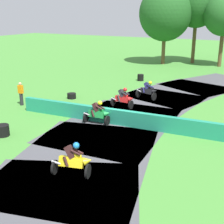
{
  "coord_description": "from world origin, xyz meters",
  "views": [
    {
      "loc": [
        7.96,
        -14.96,
        6.25
      ],
      "look_at": [
        0.11,
        -0.53,
        0.9
      ],
      "focal_mm": 49.54,
      "sensor_mm": 36.0,
      "label": 1
    }
  ],
  "objects_px": {
    "motorcycle_chase_red": "(123,98)",
    "motorcycle_fourth_yellow": "(74,160)",
    "tire_stack_mid_b": "(3,130)",
    "track_marshal": "(21,94)",
    "tire_stack_mid_a": "(72,96)",
    "tire_stack_near": "(141,78)",
    "motorcycle_trailing_green": "(98,113)",
    "motorcycle_lead_black": "(148,90)"
  },
  "relations": [
    {
      "from": "motorcycle_chase_red",
      "to": "motorcycle_fourth_yellow",
      "type": "xyz_separation_m",
      "value": [
        2.37,
        -9.15,
        -0.02
      ]
    },
    {
      "from": "tire_stack_mid_b",
      "to": "track_marshal",
      "type": "distance_m",
      "value": 5.7
    },
    {
      "from": "tire_stack_mid_a",
      "to": "motorcycle_chase_red",
      "type": "bearing_deg",
      "value": -2.58
    },
    {
      "from": "motorcycle_fourth_yellow",
      "to": "tire_stack_mid_a",
      "type": "height_order",
      "value": "motorcycle_fourth_yellow"
    },
    {
      "from": "motorcycle_chase_red",
      "to": "tire_stack_mid_b",
      "type": "distance_m",
      "value": 8.28
    },
    {
      "from": "track_marshal",
      "to": "motorcycle_fourth_yellow",
      "type": "bearing_deg",
      "value": -35.17
    },
    {
      "from": "motorcycle_chase_red",
      "to": "track_marshal",
      "type": "distance_m",
      "value": 7.13
    },
    {
      "from": "tire_stack_near",
      "to": "track_marshal",
      "type": "xyz_separation_m",
      "value": [
        -4.09,
        -11.4,
        0.52
      ]
    },
    {
      "from": "tire_stack_near",
      "to": "tire_stack_mid_b",
      "type": "relative_size",
      "value": 0.87
    },
    {
      "from": "motorcycle_trailing_green",
      "to": "tire_stack_mid_a",
      "type": "relative_size",
      "value": 2.56
    },
    {
      "from": "motorcycle_lead_black",
      "to": "motorcycle_trailing_green",
      "type": "relative_size",
      "value": 1.02
    },
    {
      "from": "motorcycle_chase_red",
      "to": "track_marshal",
      "type": "height_order",
      "value": "track_marshal"
    },
    {
      "from": "tire_stack_mid_b",
      "to": "motorcycle_fourth_yellow",
      "type": "bearing_deg",
      "value": -15.46
    },
    {
      "from": "motorcycle_fourth_yellow",
      "to": "tire_stack_near",
      "type": "relative_size",
      "value": 2.79
    },
    {
      "from": "motorcycle_lead_black",
      "to": "tire_stack_near",
      "type": "xyz_separation_m",
      "value": [
        -3.02,
        5.61,
        -0.33
      ]
    },
    {
      "from": "motorcycle_fourth_yellow",
      "to": "tire_stack_mid_b",
      "type": "xyz_separation_m",
      "value": [
        -5.67,
        1.57,
        -0.33
      ]
    },
    {
      "from": "tire_stack_mid_a",
      "to": "tire_stack_near",
      "type": "bearing_deg",
      "value": 76.2
    },
    {
      "from": "motorcycle_trailing_green",
      "to": "motorcycle_lead_black",
      "type": "bearing_deg",
      "value": 86.05
    },
    {
      "from": "motorcycle_trailing_green",
      "to": "track_marshal",
      "type": "height_order",
      "value": "track_marshal"
    },
    {
      "from": "tire_stack_near",
      "to": "track_marshal",
      "type": "height_order",
      "value": "track_marshal"
    },
    {
      "from": "motorcycle_chase_red",
      "to": "tire_stack_mid_b",
      "type": "height_order",
      "value": "motorcycle_chase_red"
    },
    {
      "from": "motorcycle_lead_black",
      "to": "motorcycle_trailing_green",
      "type": "height_order",
      "value": "motorcycle_trailing_green"
    },
    {
      "from": "tire_stack_mid_b",
      "to": "motorcycle_trailing_green",
      "type": "bearing_deg",
      "value": 49.13
    },
    {
      "from": "motorcycle_trailing_green",
      "to": "tire_stack_mid_b",
      "type": "distance_m",
      "value": 5.3
    },
    {
      "from": "motorcycle_chase_red",
      "to": "motorcycle_trailing_green",
      "type": "xyz_separation_m",
      "value": [
        0.15,
        -3.58,
        -0.0
      ]
    },
    {
      "from": "motorcycle_lead_black",
      "to": "tire_stack_mid_a",
      "type": "bearing_deg",
      "value": -151.96
    },
    {
      "from": "motorcycle_trailing_green",
      "to": "tire_stack_near",
      "type": "height_order",
      "value": "motorcycle_trailing_green"
    },
    {
      "from": "motorcycle_fourth_yellow",
      "to": "tire_stack_mid_b",
      "type": "relative_size",
      "value": 2.42
    },
    {
      "from": "tire_stack_mid_a",
      "to": "tire_stack_mid_b",
      "type": "xyz_separation_m",
      "value": [
        1.15,
        -7.78,
        0.1
      ]
    },
    {
      "from": "motorcycle_lead_black",
      "to": "tire_stack_mid_a",
      "type": "height_order",
      "value": "motorcycle_lead_black"
    },
    {
      "from": "tire_stack_near",
      "to": "tire_stack_mid_b",
      "type": "distance_m",
      "value": 16.11
    },
    {
      "from": "tire_stack_mid_a",
      "to": "motorcycle_fourth_yellow",
      "type": "bearing_deg",
      "value": -53.88
    },
    {
      "from": "tire_stack_near",
      "to": "motorcycle_chase_red",
      "type": "bearing_deg",
      "value": -74.1
    },
    {
      "from": "motorcycle_fourth_yellow",
      "to": "motorcycle_trailing_green",
      "type": "bearing_deg",
      "value": 111.66
    },
    {
      "from": "motorcycle_fourth_yellow",
      "to": "tire_stack_near",
      "type": "distance_m",
      "value": 18.3
    },
    {
      "from": "tire_stack_mid_a",
      "to": "tire_stack_mid_b",
      "type": "bearing_deg",
      "value": -81.57
    },
    {
      "from": "tire_stack_near",
      "to": "motorcycle_fourth_yellow",
      "type": "bearing_deg",
      "value": -74.83
    },
    {
      "from": "motorcycle_lead_black",
      "to": "track_marshal",
      "type": "bearing_deg",
      "value": -140.8
    },
    {
      "from": "motorcycle_chase_red",
      "to": "track_marshal",
      "type": "bearing_deg",
      "value": -155.98
    },
    {
      "from": "motorcycle_fourth_yellow",
      "to": "track_marshal",
      "type": "relative_size",
      "value": 1.03
    },
    {
      "from": "motorcycle_lead_black",
      "to": "motorcycle_chase_red",
      "type": "xyz_separation_m",
      "value": [
        -0.6,
        -2.9,
        0.03
      ]
    },
    {
      "from": "tire_stack_mid_b",
      "to": "track_marshal",
      "type": "height_order",
      "value": "track_marshal"
    }
  ]
}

